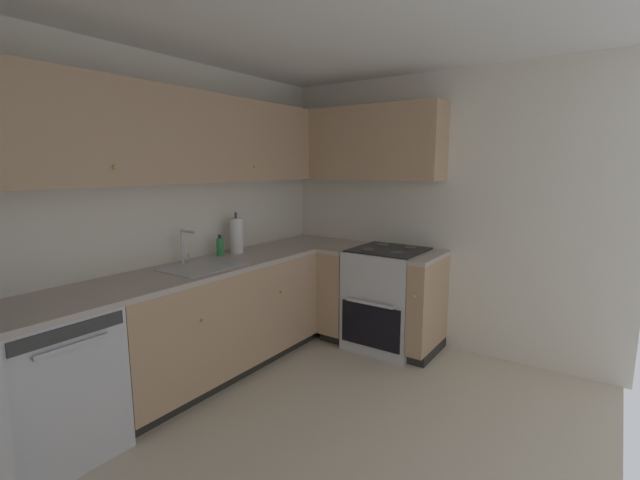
# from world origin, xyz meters

# --- Properties ---
(ground_plane) EXTENTS (3.86, 2.95, 0.02)m
(ground_plane) POSITION_xyz_m (0.00, 0.00, -0.01)
(ground_plane) COLOR beige
(wall_back) EXTENTS (3.96, 0.05, 2.40)m
(wall_back) POSITION_xyz_m (0.00, 1.50, 1.20)
(wall_back) COLOR silver
(wall_back) RESTS_ON ground_plane
(wall_right) EXTENTS (0.05, 3.05, 2.40)m
(wall_right) POSITION_xyz_m (1.95, 0.00, 1.20)
(wall_right) COLOR silver
(wall_right) RESTS_ON ground_plane
(dishwasher) EXTENTS (0.60, 0.63, 0.85)m
(dishwasher) POSITION_xyz_m (-0.80, 1.17, 0.42)
(dishwasher) COLOR silver
(dishwasher) RESTS_ON ground_plane
(lower_cabinets_back) EXTENTS (1.83, 0.62, 0.85)m
(lower_cabinets_back) POSITION_xyz_m (0.41, 1.18, 0.43)
(lower_cabinets_back) COLOR tan
(lower_cabinets_back) RESTS_ON ground_plane
(countertop_back) EXTENTS (3.03, 0.60, 0.03)m
(countertop_back) POSITION_xyz_m (0.41, 1.17, 0.86)
(countertop_back) COLOR #B7A89E
(countertop_back) RESTS_ON lower_cabinets_back
(lower_cabinets_right) EXTENTS (0.62, 1.02, 0.85)m
(lower_cabinets_right) POSITION_xyz_m (1.63, 0.44, 0.43)
(lower_cabinets_right) COLOR tan
(lower_cabinets_right) RESTS_ON ground_plane
(countertop_right) EXTENTS (0.60, 1.02, 0.03)m
(countertop_right) POSITION_xyz_m (1.63, 0.44, 0.86)
(countertop_right) COLOR #B7A89E
(countertop_right) RESTS_ON lower_cabinets_right
(oven_range) EXTENTS (0.68, 0.62, 1.03)m
(oven_range) POSITION_xyz_m (1.65, 0.31, 0.45)
(oven_range) COLOR silver
(oven_range) RESTS_ON ground_plane
(upper_cabinets_back) EXTENTS (2.71, 0.34, 0.65)m
(upper_cabinets_back) POSITION_xyz_m (0.25, 1.31, 1.81)
(upper_cabinets_back) COLOR tan
(upper_cabinets_right) EXTENTS (0.32, 1.55, 0.65)m
(upper_cabinets_right) POSITION_xyz_m (1.77, 0.70, 1.81)
(upper_cabinets_right) COLOR tan
(sink) EXTENTS (0.55, 0.40, 0.10)m
(sink) POSITION_xyz_m (0.28, 1.14, 0.84)
(sink) COLOR #B7B7BC
(sink) RESTS_ON countertop_back
(faucet) EXTENTS (0.07, 0.16, 0.26)m
(faucet) POSITION_xyz_m (0.28, 1.35, 1.03)
(faucet) COLOR silver
(faucet) RESTS_ON countertop_back
(soap_bottle) EXTENTS (0.06, 0.06, 0.18)m
(soap_bottle) POSITION_xyz_m (0.64, 1.35, 0.96)
(soap_bottle) COLOR #338C4C
(soap_bottle) RESTS_ON countertop_back
(paper_towel_roll) EXTENTS (0.11, 0.11, 0.36)m
(paper_towel_roll) POSITION_xyz_m (0.80, 1.33, 1.03)
(paper_towel_roll) COLOR white
(paper_towel_roll) RESTS_ON countertop_back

